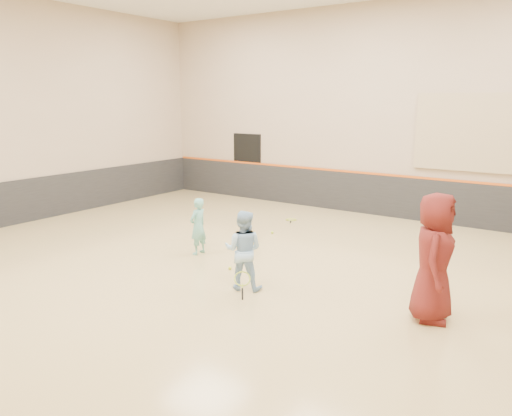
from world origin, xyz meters
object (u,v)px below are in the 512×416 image
Objects in this scene: girl at (198,226)px; instructor at (243,250)px; spare_racket at (291,219)px; young_man at (434,257)px.

instructor is (2.03, -1.11, 0.09)m from girl.
young_man is at bearing -40.67° from spare_racket.
spare_racket is at bearing 37.30° from young_man.
girl is at bearing -91.17° from spare_racket.
young_man is at bearing 84.44° from girl.
girl reaches higher than spare_racket.
instructor is 3.19m from young_man.
young_man is (5.15, -0.50, 0.37)m from girl.
instructor is 2.11× the size of spare_racket.
girl is 0.87× the size of instructor.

